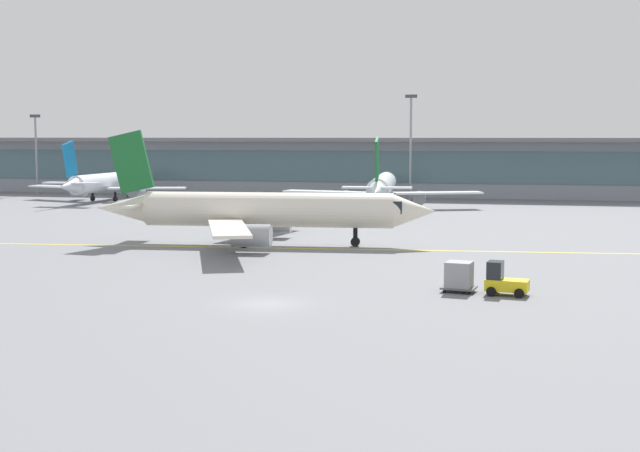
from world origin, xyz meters
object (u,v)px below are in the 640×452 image
Objects in this scene: taxiing_regional_jet at (264,211)px; apron_light_mast_0 at (36,150)px; apron_light_mast_1 at (411,143)px; cargo_dolly_lead at (459,276)px; gate_airplane_0 at (108,183)px; gate_airplane_1 at (382,187)px; baggage_tug at (503,281)px.

apron_light_mast_0 is (-56.69, 57.56, 4.31)m from taxiing_regional_jet.
apron_light_mast_1 is at bearing 77.69° from taxiing_regional_jet.
taxiing_regional_jet reaches higher than cargo_dolly_lead.
apron_light_mast_1 reaches higher than gate_airplane_0.
gate_airplane_0 is 60.29m from taxiing_regional_jet.
gate_airplane_0 is at bearing 79.52° from gate_airplane_1.
baggage_tug is at bearing -49.12° from taxiing_regional_jet.
taxiing_regional_jet is 27.40m from cargo_dolly_lead.
apron_light_mast_0 is 0.84× the size of apron_light_mast_1.
gate_airplane_0 is 89.75m from baggage_tug.
gate_airplane_0 is at bearing -167.30° from apron_light_mast_1.
gate_airplane_1 is at bearing 111.83° from cargo_dolly_lead.
cargo_dolly_lead is 78.08m from apron_light_mast_1.
cargo_dolly_lead is 0.14× the size of apron_light_mast_1.
gate_airplane_1 is 0.94× the size of taxiing_regional_jet.
taxiing_regional_jet is 1.95× the size of apron_light_mast_1.
apron_light_mast_0 reaches higher than cargo_dolly_lead.
gate_airplane_1 is 2.19× the size of apron_light_mast_0.
gate_airplane_1 is at bearing -94.65° from gate_airplane_0.
taxiing_regional_jet is 80.90m from apron_light_mast_0.
gate_airplane_0 is at bearing 140.99° from baggage_tug.
gate_airplane_1 is 1.83× the size of apron_light_mast_1.
taxiing_regional_jet is 29.66m from baggage_tug.
apron_light_mast_1 is at bearing 109.80° from baggage_tug.
apron_light_mast_0 is (-61.46, 15.27, 4.49)m from gate_airplane_1.
apron_light_mast_0 reaches higher than gate_airplane_1.
baggage_tug is (21.31, -20.51, -2.23)m from taxiing_regional_jet.
gate_airplane_0 is 2.07× the size of apron_light_mast_0.
baggage_tug is at bearing -137.35° from gate_airplane_0.
gate_airplane_0 reaches higher than cargo_dolly_lead.
apron_light_mast_1 is at bearing 107.86° from cargo_dolly_lead.
taxiing_regional_jet is at bearing 142.13° from cargo_dolly_lead.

